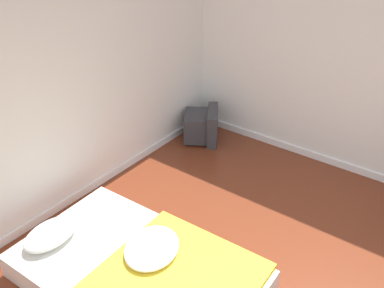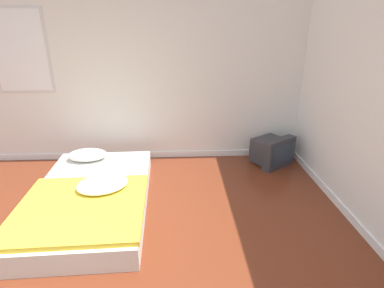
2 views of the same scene
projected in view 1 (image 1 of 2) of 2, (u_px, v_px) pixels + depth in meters
wall_back at (3, 111)px, 3.70m from camera, size 8.24×0.08×2.60m
mattress_bed at (138, 272)px, 3.63m from camera, size 1.32×2.10×0.37m
crt_tv at (203, 125)px, 5.77m from camera, size 0.66×0.64×0.44m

